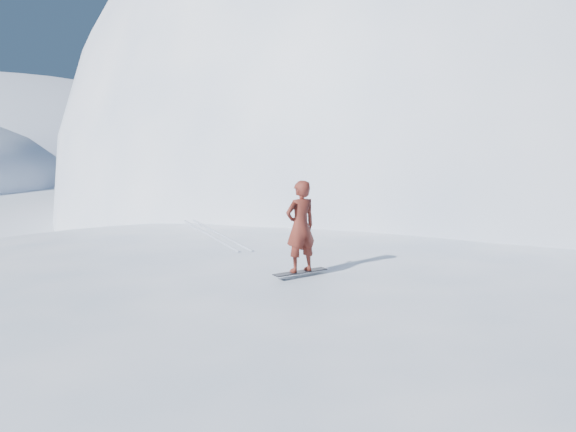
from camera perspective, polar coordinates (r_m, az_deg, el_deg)
ground at (r=13.41m, az=-1.25°, el=-15.29°), size 400.00×400.00×0.00m
near_ridge at (r=16.35m, az=-0.44°, el=-10.93°), size 36.00×28.00×4.80m
summit_peak at (r=45.76m, az=17.75°, el=0.89°), size 60.00×56.00×56.00m
peak_shoulder at (r=34.90m, az=6.57°, el=-0.86°), size 28.00×24.00×18.00m
wind_bumps at (r=15.22m, az=-5.36°, el=-12.43°), size 16.00×14.40×1.00m
snowboard at (r=12.20m, az=1.26°, el=-5.70°), size 1.30×0.61×0.02m
snowboarder at (r=12.01m, az=1.28°, el=-1.06°), size 0.83×0.66×1.98m
board_tracks at (r=17.26m, az=-7.64°, el=-1.71°), size 1.26×5.95×0.04m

